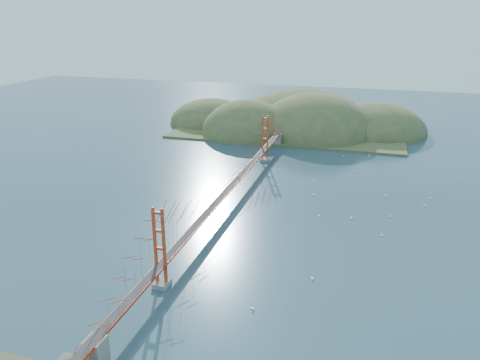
# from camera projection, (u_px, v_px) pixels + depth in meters

# --- Properties ---
(ground) EXTENTS (320.00, 320.00, 0.00)m
(ground) POSITION_uv_depth(u_px,v_px,m) (228.00, 205.00, 91.63)
(ground) COLOR #284351
(ground) RESTS_ON ground
(bridge) EXTENTS (2.20, 94.40, 12.00)m
(bridge) POSITION_uv_depth(u_px,v_px,m) (228.00, 171.00, 89.43)
(bridge) COLOR gray
(bridge) RESTS_ON ground
(far_headlands) EXTENTS (84.00, 58.00, 25.00)m
(far_headlands) POSITION_uv_depth(u_px,v_px,m) (299.00, 128.00, 152.88)
(far_headlands) COLOR olive
(far_headlands) RESTS_ON ground
(sailboat_0) EXTENTS (0.55, 0.60, 0.67)m
(sailboat_0) POSITION_uv_depth(u_px,v_px,m) (352.00, 217.00, 85.69)
(sailboat_0) COLOR white
(sailboat_0) RESTS_ON ground
(sailboat_4) EXTENTS (0.63, 0.63, 0.67)m
(sailboat_4) POSITION_uv_depth(u_px,v_px,m) (385.00, 196.00, 95.81)
(sailboat_4) COLOR white
(sailboat_4) RESTS_ON ground
(sailboat_7) EXTENTS (0.56, 0.47, 0.65)m
(sailboat_7) POSITION_uv_depth(u_px,v_px,m) (353.00, 172.00, 110.20)
(sailboat_7) COLOR white
(sailboat_7) RESTS_ON ground
(sailboat_9) EXTENTS (0.70, 0.70, 0.74)m
(sailboat_9) POSITION_uv_depth(u_px,v_px,m) (425.00, 205.00, 90.99)
(sailboat_9) COLOR white
(sailboat_9) RESTS_ON ground
(sailboat_16) EXTENTS (0.66, 0.65, 0.74)m
(sailboat_16) POSITION_uv_depth(u_px,v_px,m) (313.00, 194.00, 96.59)
(sailboat_16) COLOR white
(sailboat_16) RESTS_ON ground
(sailboat_11) EXTENTS (0.66, 0.66, 0.74)m
(sailboat_11) POSITION_uv_depth(u_px,v_px,m) (430.00, 198.00, 94.61)
(sailboat_11) COLOR white
(sailboat_11) RESTS_ON ground
(sailboat_8) EXTENTS (0.59, 0.59, 0.61)m
(sailboat_8) POSITION_uv_depth(u_px,v_px,m) (385.00, 166.00, 114.26)
(sailboat_8) COLOR white
(sailboat_8) RESTS_ON ground
(sailboat_14) EXTENTS (0.53, 0.53, 0.56)m
(sailboat_14) POSITION_uv_depth(u_px,v_px,m) (391.00, 216.00, 86.30)
(sailboat_14) COLOR white
(sailboat_14) RESTS_ON ground
(sailboat_12) EXTENTS (0.47, 0.38, 0.56)m
(sailboat_12) POSITION_uv_depth(u_px,v_px,m) (343.00, 155.00, 122.78)
(sailboat_12) COLOR white
(sailboat_12) RESTS_ON ground
(sailboat_15) EXTENTS (0.61, 0.61, 0.68)m
(sailboat_15) POSITION_uv_depth(u_px,v_px,m) (369.00, 155.00, 122.71)
(sailboat_15) COLOR white
(sailboat_15) RESTS_ON ground
(sailboat_3) EXTENTS (0.54, 0.54, 0.59)m
(sailboat_3) POSITION_uv_depth(u_px,v_px,m) (312.00, 180.00, 104.54)
(sailboat_3) COLOR white
(sailboat_3) RESTS_ON ground
(sailboat_13) EXTENTS (0.67, 0.67, 0.70)m
(sailboat_13) POSITION_uv_depth(u_px,v_px,m) (382.00, 235.00, 78.92)
(sailboat_13) COLOR white
(sailboat_13) RESTS_ON ground
(sailboat_10) EXTENTS (0.57, 0.62, 0.70)m
(sailboat_10) POSITION_uv_depth(u_px,v_px,m) (312.00, 278.00, 66.24)
(sailboat_10) COLOR white
(sailboat_10) RESTS_ON ground
(sailboat_6) EXTENTS (0.62, 0.62, 0.68)m
(sailboat_6) POSITION_uv_depth(u_px,v_px,m) (253.00, 308.00, 59.48)
(sailboat_6) COLOR white
(sailboat_6) RESTS_ON ground
(sailboat_1) EXTENTS (0.51, 0.51, 0.57)m
(sailboat_1) POSITION_uv_depth(u_px,v_px,m) (319.00, 216.00, 86.51)
(sailboat_1) COLOR white
(sailboat_1) RESTS_ON ground
(sailboat_17) EXTENTS (0.61, 0.60, 0.69)m
(sailboat_17) POSITION_uv_depth(u_px,v_px,m) (463.00, 179.00, 105.69)
(sailboat_17) COLOR white
(sailboat_17) RESTS_ON ground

